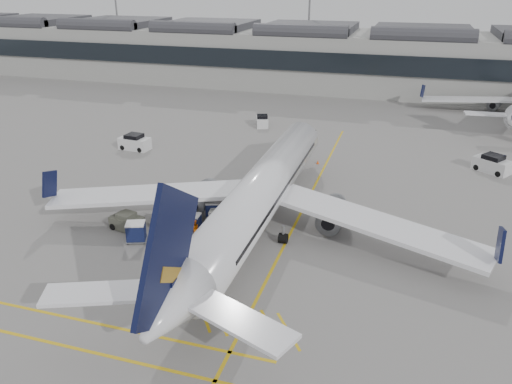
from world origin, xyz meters
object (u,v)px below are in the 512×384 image
(baggage_cart_a, at_px, (165,221))
(ramp_agent_a, at_px, (233,212))
(pushback_tug, at_px, (127,222))
(belt_loader, at_px, (227,220))
(ramp_agent_b, at_px, (195,229))
(airliner_main, at_px, (260,194))

(baggage_cart_a, xyz_separation_m, ramp_agent_a, (5.42, 3.34, 0.07))
(ramp_agent_a, bearing_deg, pushback_tug, 156.26)
(belt_loader, xyz_separation_m, ramp_agent_b, (-1.97, -2.81, 0.24))
(airliner_main, xyz_separation_m, ramp_agent_a, (-2.75, 0.52, -2.39))
(ramp_agent_b, bearing_deg, pushback_tug, -36.52)
(baggage_cart_a, height_order, ramp_agent_a, ramp_agent_a)
(pushback_tug, bearing_deg, belt_loader, 32.03)
(ramp_agent_a, distance_m, ramp_agent_b, 4.44)
(airliner_main, xyz_separation_m, ramp_agent_b, (-5.00, -3.31, -2.57))
(baggage_cart_a, distance_m, ramp_agent_b, 3.20)
(belt_loader, distance_m, pushback_tug, 9.11)
(airliner_main, distance_m, pushback_tug, 12.43)
(belt_loader, distance_m, baggage_cart_a, 5.65)
(ramp_agent_a, height_order, pushback_tug, ramp_agent_a)
(airliner_main, distance_m, ramp_agent_b, 6.52)
(baggage_cart_a, distance_m, pushback_tug, 3.51)
(ramp_agent_a, bearing_deg, baggage_cart_a, 162.51)
(ramp_agent_b, bearing_deg, airliner_main, 173.75)
(belt_loader, xyz_separation_m, pushback_tug, (-8.54, -3.18, 0.12))
(airliner_main, height_order, baggage_cart_a, airliner_main)
(airliner_main, distance_m, baggage_cart_a, 8.99)
(belt_loader, relative_size, ramp_agent_b, 3.06)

